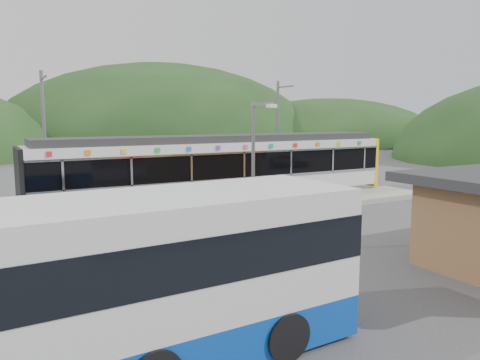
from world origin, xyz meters
TOP-DOWN VIEW (x-y plane):
  - ground at (0.00, 0.00)m, footprint 120.00×120.00m
  - hills at (6.19, 5.29)m, footprint 146.00×149.00m
  - platform at (0.00, 3.30)m, footprint 26.00×3.20m
  - yellow_line at (0.00, 2.00)m, footprint 26.00×0.10m
  - train at (1.67, 6.00)m, footprint 20.44×3.01m
  - catenary_mast_west at (-7.00, 8.56)m, footprint 0.18×1.80m
  - catenary_mast_east at (7.00, 8.56)m, footprint 0.18×1.80m
  - bus at (-9.16, -8.37)m, footprint 12.06×3.15m
  - lamp_post at (-1.82, -3.11)m, footprint 0.39×0.99m

SIDE VIEW (x-z plane):
  - ground at x=0.00m, z-range 0.00..0.00m
  - hills at x=6.19m, z-range -13.00..13.00m
  - platform at x=0.00m, z-range 0.00..0.30m
  - yellow_line at x=0.00m, z-range 0.30..0.31m
  - bus at x=-9.16m, z-range -0.06..3.21m
  - train at x=1.67m, z-range 0.19..3.93m
  - lamp_post at x=-1.82m, z-range 0.53..5.77m
  - catenary_mast_west at x=-7.00m, z-range 0.15..7.15m
  - catenary_mast_east at x=7.00m, z-range 0.15..7.15m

